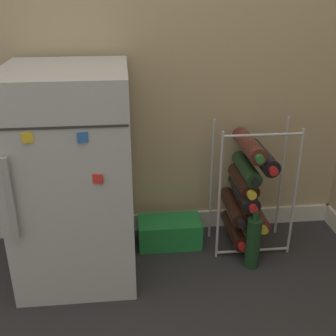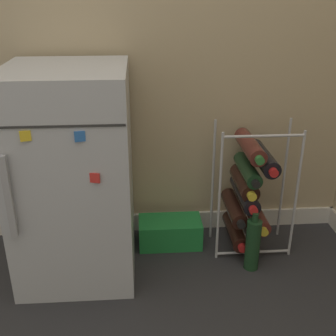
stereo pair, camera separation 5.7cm
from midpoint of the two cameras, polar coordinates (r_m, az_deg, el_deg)
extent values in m
plane|color=#28282B|center=(1.67, 1.25, -20.37)|extent=(14.00, 14.00, 0.00)
cube|color=silver|center=(2.18, -0.95, -7.17)|extent=(6.73, 0.01, 0.09)
cube|color=#B7BABF|center=(1.76, -13.56, -1.14)|extent=(0.47, 0.50, 0.88)
cube|color=#2D2D2D|center=(1.43, -15.80, 5.26)|extent=(0.46, 0.00, 0.01)
cube|color=#9E9EA3|center=(1.55, -21.58, -4.04)|extent=(0.02, 0.02, 0.31)
cube|color=yellow|center=(1.46, -19.57, 3.89)|extent=(0.04, 0.01, 0.04)
cube|color=blue|center=(1.43, -12.62, 4.05)|extent=(0.04, 0.01, 0.04)
cube|color=red|center=(1.48, -10.60, -1.49)|extent=(0.04, 0.02, 0.04)
cylinder|color=#B2B2B7|center=(1.85, 6.09, -4.08)|extent=(0.01, 0.01, 0.61)
cylinder|color=#B2B2B7|center=(1.94, 16.02, -3.45)|extent=(0.01, 0.01, 0.61)
cylinder|color=#B2B2B7|center=(2.00, 5.10, -1.79)|extent=(0.01, 0.01, 0.61)
cylinder|color=#B2B2B7|center=(2.09, 14.36, -1.32)|extent=(0.01, 0.01, 0.61)
cylinder|color=#B2B2B7|center=(2.03, 10.54, -10.92)|extent=(0.34, 0.01, 0.01)
cylinder|color=#B2B2B7|center=(1.78, 11.90, 4.41)|extent=(0.34, 0.01, 0.01)
cylinder|color=black|center=(2.05, 8.20, -8.25)|extent=(0.08, 0.26, 0.08)
cylinder|color=red|center=(1.93, 9.20, -10.47)|extent=(0.04, 0.02, 0.04)
cylinder|color=#56231E|center=(2.03, 10.82, -6.11)|extent=(0.07, 0.26, 0.07)
cylinder|color=gold|center=(1.92, 12.00, -8.21)|extent=(0.04, 0.02, 0.04)
cylinder|color=black|center=(1.98, 8.00, -5.22)|extent=(0.07, 0.27, 0.07)
cylinder|color=black|center=(1.86, 9.04, -7.37)|extent=(0.03, 0.02, 0.03)
cylinder|color=black|center=(1.96, 9.37, -3.22)|extent=(0.08, 0.29, 0.08)
cylinder|color=red|center=(1.83, 10.63, -5.45)|extent=(0.04, 0.02, 0.04)
cylinder|color=black|center=(1.93, 9.32, -1.76)|extent=(0.08, 0.25, 0.08)
cylinder|color=gold|center=(1.82, 10.40, -3.61)|extent=(0.04, 0.02, 0.04)
cylinder|color=#19381E|center=(1.91, 9.72, -0.08)|extent=(0.07, 0.27, 0.07)
cylinder|color=black|center=(1.78, 10.92, -1.95)|extent=(0.03, 0.02, 0.03)
cylinder|color=black|center=(1.91, 11.75, 1.49)|extent=(0.08, 0.29, 0.08)
cylinder|color=red|center=(1.77, 13.20, -0.41)|extent=(0.04, 0.02, 0.04)
cylinder|color=#56231E|center=(1.87, 10.02, 3.05)|extent=(0.07, 0.29, 0.07)
cylinder|color=#2D7033|center=(1.73, 11.40, 1.20)|extent=(0.04, 0.02, 0.04)
cube|color=#1E7F38|center=(2.05, -0.65, -8.67)|extent=(0.30, 0.16, 0.13)
cylinder|color=#19381E|center=(1.90, 10.57, -10.00)|extent=(0.06, 0.06, 0.24)
cylinder|color=#19381E|center=(1.83, 10.90, -6.38)|extent=(0.03, 0.03, 0.04)
camera|label=1|loc=(0.03, -90.91, -0.40)|focal=45.00mm
camera|label=2|loc=(0.03, 89.09, 0.40)|focal=45.00mm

